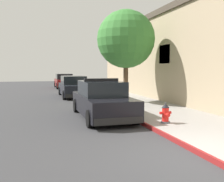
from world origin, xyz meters
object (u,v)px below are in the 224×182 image
Objects in this scene: fire_hydrant at (166,113)px; police_cruiser at (102,100)px; parked_car_silver_ahead at (73,87)px; parked_car_dark_far at (64,81)px; street_tree at (126,39)px.

police_cruiser is at bearing 126.83° from fire_hydrant.
parked_car_dark_far is at bearing 88.58° from parked_car_silver_ahead.
parked_car_dark_far is 0.90× the size of street_tree.
parked_car_silver_ahead is 6.31m from street_tree.
fire_hydrant is (1.82, -10.98, -0.25)m from parked_car_silver_ahead.
street_tree is (2.37, 3.64, 3.06)m from police_cruiser.
parked_car_dark_far is at bearing 89.39° from police_cruiser.
police_cruiser is at bearing -89.72° from parked_car_silver_ahead.
parked_car_dark_far is at bearing 98.61° from street_tree.
police_cruiser is 1.00× the size of parked_car_dark_far.
police_cruiser is 0.90× the size of street_tree.
parked_car_dark_far is (0.19, 18.03, -0.00)m from police_cruiser.
fire_hydrant is 0.14× the size of street_tree.
street_tree reaches higher than parked_car_dark_far.
police_cruiser is at bearing -123.09° from street_tree.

